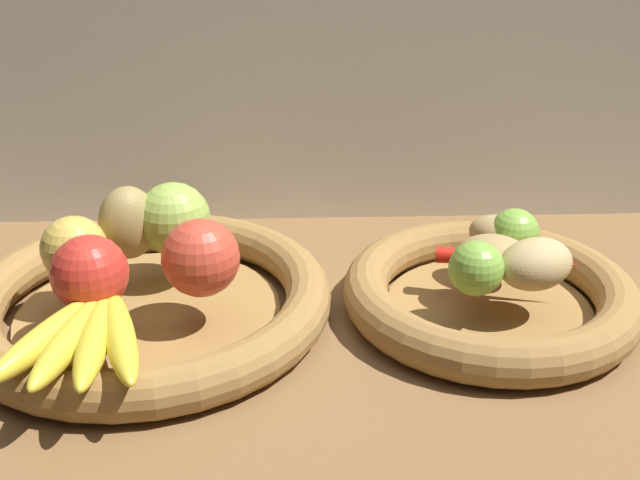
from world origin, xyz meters
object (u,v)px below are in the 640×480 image
object	(u,v)px
banana_bunch_front	(86,333)
potato_small	(536,265)
apple_golden_left	(74,249)
chili_pepper	(510,260)
apple_red_front	(90,273)
apple_green_back	(174,219)
potato_large	(493,255)
pear_brown	(128,223)
fruit_bowl_left	(148,300)
potato_back	(503,236)
apple_red_right	(201,256)
fruit_bowl_right	(489,294)
lime_far	(514,233)
lime_near	(476,268)

from	to	relation	value
banana_bunch_front	potato_small	xyz separation A→B (cm)	(41.16, 8.96, 1.21)
apple_golden_left	chili_pepper	world-z (taller)	apple_golden_left
apple_red_front	apple_green_back	size ratio (longest dim) A/B	0.92
apple_green_back	potato_large	world-z (taller)	apple_green_back
apple_green_back	apple_golden_left	bearing A→B (deg)	-148.12
pear_brown	banana_bunch_front	distance (cm)	17.56
fruit_bowl_left	potato_back	bearing A→B (deg)	7.06
apple_golden_left	apple_red_front	xyz separation A→B (cm)	(2.94, -5.96, 0.30)
fruit_bowl_left	banana_bunch_front	size ratio (longest dim) A/B	2.18
apple_golden_left	apple_red_right	size ratio (longest dim) A/B	0.87
fruit_bowl_left	fruit_bowl_right	xyz separation A→B (cm)	(34.97, 0.00, 0.01)
apple_golden_left	apple_red_front	world-z (taller)	apple_red_front
apple_red_right	pear_brown	distance (cm)	11.45
potato_back	apple_golden_left	bearing A→B (deg)	-174.55
apple_red_right	lime_far	distance (cm)	32.82
apple_green_back	lime_far	bearing A→B (deg)	-3.20
fruit_bowl_right	apple_golden_left	distance (cm)	42.17
lime_near	lime_far	size ratio (longest dim) A/B	1.02
fruit_bowl_left	potato_large	xyz separation A→B (cm)	(34.97, -0.00, 4.51)
apple_golden_left	potato_large	xyz separation A→B (cm)	(41.78, -0.41, -1.25)
banana_bunch_front	lime_far	size ratio (longest dim) A/B	3.28
potato_large	lime_far	bearing A→B (deg)	52.13
fruit_bowl_left	fruit_bowl_right	distance (cm)	34.97
potato_small	potato_large	world-z (taller)	potato_small
apple_golden_left	potato_small	xyz separation A→B (cm)	(45.11, -3.74, -0.75)
banana_bunch_front	pear_brown	bearing A→B (deg)	88.16
fruit_bowl_left	apple_golden_left	distance (cm)	8.93
potato_back	potato_large	xyz separation A→B (cm)	(-2.09, -4.59, -0.03)
potato_back	lime_near	world-z (taller)	lime_near
apple_red_front	lime_far	xyz separation A→B (cm)	(41.98, 9.60, -0.97)
fruit_bowl_right	apple_golden_left	xyz separation A→B (cm)	(-41.78, 0.41, 5.74)
potato_large	lime_near	world-z (taller)	lime_near
fruit_bowl_left	apple_red_front	bearing A→B (deg)	-124.86
apple_green_back	potato_back	bearing A→B (deg)	-2.40
chili_pepper	apple_green_back	bearing A→B (deg)	-175.73
lime_near	potato_large	bearing A→B (deg)	56.31
potato_small	potato_large	bearing A→B (deg)	135.00
pear_brown	chili_pepper	bearing A→B (deg)	-5.80
fruit_bowl_left	chili_pepper	bearing A→B (deg)	1.65
apple_red_right	banana_bunch_front	world-z (taller)	apple_red_right
fruit_bowl_right	apple_red_front	size ratio (longest dim) A/B	4.23
apple_green_back	banana_bunch_front	distance (cm)	19.21
fruit_bowl_right	banana_bunch_front	bearing A→B (deg)	-161.99
chili_pepper	apple_golden_left	bearing A→B (deg)	-166.71
apple_red_front	chili_pepper	bearing A→B (deg)	9.20
apple_green_back	pear_brown	world-z (taller)	pear_brown
apple_green_back	potato_large	size ratio (longest dim) A/B	1.06
lime_near	lime_far	world-z (taller)	lime_near
banana_bunch_front	potato_large	size ratio (longest dim) A/B	2.32
apple_green_back	chili_pepper	bearing A→B (deg)	-8.16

